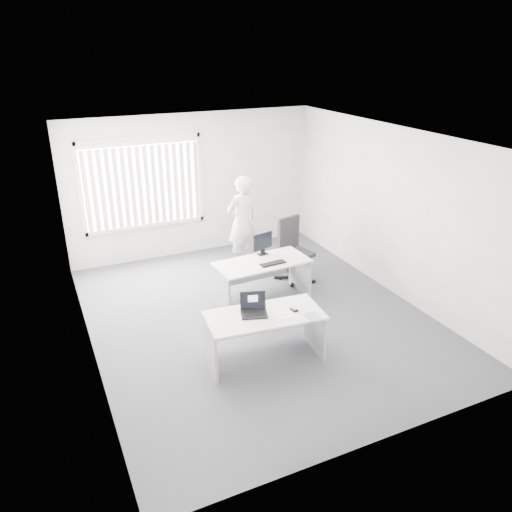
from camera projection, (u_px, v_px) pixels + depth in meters
name	position (u px, v px, depth m)	size (l,w,h in m)	color
ground	(257.00, 316.00, 7.92)	(6.00, 6.00, 0.00)	#5B5A63
wall_back	(193.00, 185.00, 9.87)	(5.00, 0.02, 2.80)	white
wall_front	(386.00, 332.00, 4.87)	(5.00, 0.02, 2.80)	white
wall_left	(81.00, 263.00, 6.40)	(0.02, 6.00, 2.80)	white
wall_right	(392.00, 212.00, 8.33)	(0.02, 6.00, 2.80)	white
ceiling	(257.00, 138.00, 6.82)	(5.00, 6.00, 0.02)	white
window	(143.00, 184.00, 9.39)	(2.32, 0.06, 1.76)	silver
blinds	(144.00, 186.00, 9.35)	(2.20, 0.10, 1.50)	silver
desk_near	(264.00, 327.00, 6.65)	(1.61, 0.88, 0.70)	silver
desk_far	(262.00, 272.00, 8.24)	(1.58, 0.81, 0.70)	silver
office_chair	(294.00, 260.00, 9.07)	(0.79, 0.79, 1.14)	black
person	(242.00, 222.00, 9.40)	(0.65, 0.43, 1.78)	silver
laptop	(254.00, 306.00, 6.50)	(0.34, 0.30, 0.27)	black
paper_sheet	(289.00, 314.00, 6.58)	(0.27, 0.19, 0.00)	white
mouse	(294.00, 309.00, 6.65)	(0.06, 0.11, 0.04)	silver
booklet	(313.00, 317.00, 6.50)	(0.17, 0.23, 0.01)	silver
keyboard	(273.00, 263.00, 8.06)	(0.43, 0.14, 0.02)	black
monitor	(263.00, 244.00, 8.36)	(0.38, 0.11, 0.38)	black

